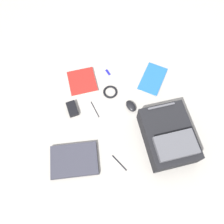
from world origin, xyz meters
TOP-DOWN VIEW (x-y plane):
  - ground_plane at (0.00, 0.00)m, footprint 3.52×3.52m
  - backpack at (0.28, -0.27)m, footprint 0.32×0.42m
  - laptop at (-0.38, -0.25)m, footprint 0.35×0.27m
  - book_red at (0.34, 0.23)m, footprint 0.29×0.31m
  - book_manual at (-0.21, 0.35)m, footprint 0.21×0.22m
  - computer_mouse at (0.11, 0.04)m, footprint 0.09×0.11m
  - cable_coil at (-0.01, 0.20)m, footprint 0.11×0.11m
  - power_brick at (-0.32, 0.13)m, footprint 0.08×0.12m
  - pen_black at (-0.08, -0.34)m, footprint 0.08×0.13m
  - pen_blue at (-0.16, 0.09)m, footprint 0.04×0.14m
  - usb_stick at (0.01, 0.38)m, footprint 0.03×0.06m

SIDE VIEW (x-z plane):
  - ground_plane at x=0.00m, z-range 0.00..0.00m
  - pen_blue at x=-0.16m, z-range 0.00..0.01m
  - usb_stick at x=0.01m, z-range 0.00..0.01m
  - pen_black at x=-0.08m, z-range 0.00..0.01m
  - book_red at x=0.34m, z-range 0.00..0.01m
  - cable_coil at x=-0.01m, z-range 0.00..0.01m
  - book_manual at x=-0.21m, z-range 0.00..0.02m
  - power_brick at x=-0.32m, z-range 0.00..0.03m
  - laptop at x=-0.38m, z-range 0.00..0.03m
  - computer_mouse at x=0.11m, z-range 0.00..0.04m
  - backpack at x=0.28m, z-range -0.01..0.17m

